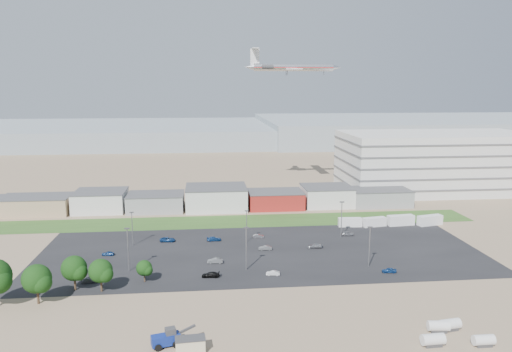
{
  "coord_description": "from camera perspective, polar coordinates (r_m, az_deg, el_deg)",
  "views": [
    {
      "loc": [
        -9.71,
        -109.8,
        44.62
      ],
      "look_at": [
        3.8,
        22.0,
        20.78
      ],
      "focal_mm": 35.0,
      "sensor_mm": 36.0,
      "label": 1
    }
  ],
  "objects": [
    {
      "name": "parked_car_9",
      "position": [
        148.76,
        -10.07,
        -7.16
      ],
      "size": [
        4.67,
        2.53,
        1.24
      ],
      "primitive_type": "imported",
      "rotation": [
        0.0,
        0.0,
        1.46
      ],
      "color": "navy",
      "rests_on": "ground"
    },
    {
      "name": "airliner",
      "position": [
        218.55,
        4.3,
        12.3
      ],
      "size": [
        41.95,
        28.83,
        12.31
      ],
      "primitive_type": null,
      "rotation": [
        0.0,
        0.0,
        -0.01
      ],
      "color": "silver"
    },
    {
      "name": "lightpole_front_r",
      "position": [
        128.82,
        12.83,
        -7.89
      ],
      "size": [
        1.22,
        0.51,
        10.35
      ],
      "primitive_type": null,
      "color": "slate",
      "rests_on": "ground"
    },
    {
      "name": "parked_car_4",
      "position": [
        129.84,
        -4.7,
        -9.63
      ],
      "size": [
        4.09,
        1.74,
        1.31
      ],
      "primitive_type": "imported",
      "rotation": [
        0.0,
        0.0,
        -1.66
      ],
      "color": "#595B5E",
      "rests_on": "ground"
    },
    {
      "name": "tree_mid",
      "position": [
        119.03,
        -20.06,
        -10.15
      ],
      "size": [
        5.97,
        5.97,
        8.96
      ],
      "primitive_type": null,
      "color": "black",
      "rests_on": "ground"
    },
    {
      "name": "parked_car_8",
      "position": [
        154.59,
        10.44,
        -6.5
      ],
      "size": [
        3.95,
        1.98,
        1.29
      ],
      "primitive_type": "imported",
      "rotation": [
        0.0,
        0.0,
        1.45
      ],
      "color": "#A5A5AA",
      "rests_on": "ground"
    },
    {
      "name": "hills_backdrop",
      "position": [
        429.57,
        0.82,
        4.84
      ],
      "size": [
        700.0,
        200.0,
        9.0
      ],
      "primitive_type": null,
      "color": "gray",
      "rests_on": "ground"
    },
    {
      "name": "telehandler",
      "position": [
        92.29,
        -10.29,
        -17.73
      ],
      "size": [
        8.31,
        4.69,
        3.29
      ],
      "primitive_type": null,
      "rotation": [
        0.0,
        0.0,
        0.28
      ],
      "color": "navy",
      "rests_on": "ground"
    },
    {
      "name": "parked_car_12",
      "position": [
        141.76,
        6.73,
        -7.96
      ],
      "size": [
        4.25,
        1.94,
        1.21
      ],
      "primitive_type": "imported",
      "rotation": [
        0.0,
        0.0,
        -1.63
      ],
      "color": "#A5A5AA",
      "rests_on": "ground"
    },
    {
      "name": "box_trailer_d",
      "position": [
        172.96,
        19.25,
        -4.79
      ],
      "size": [
        8.82,
        4.62,
        3.16
      ],
      "primitive_type": null,
      "rotation": [
        0.0,
        0.0,
        0.25
      ],
      "color": "silver",
      "rests_on": "ground"
    },
    {
      "name": "lightpole_back_r",
      "position": [
        151.27,
        9.74,
        -4.93
      ],
      "size": [
        1.3,
        0.54,
        11.02
      ],
      "primitive_type": null,
      "color": "slate",
      "rests_on": "ground"
    },
    {
      "name": "storage_tank_sw",
      "position": [
        96.44,
        19.56,
        -17.18
      ],
      "size": [
        4.09,
        2.17,
        2.4
      ],
      "primitive_type": null,
      "rotation": [
        0.0,
        0.0,
        0.04
      ],
      "color": "silver",
      "rests_on": "ground"
    },
    {
      "name": "lightpole_back_l",
      "position": [
        146.33,
        -13.96,
        -5.87
      ],
      "size": [
        1.15,
        0.48,
        9.75
      ],
      "primitive_type": null,
      "color": "slate",
      "rests_on": "ground"
    },
    {
      "name": "parked_car_10",
      "position": [
        123.54,
        -18.44,
        -11.24
      ],
      "size": [
        4.07,
        2.04,
        1.14
      ],
      "primitive_type": "imported",
      "rotation": [
        0.0,
        0.0,
        1.69
      ],
      "color": "#595B5E",
      "rests_on": "ground"
    },
    {
      "name": "parked_car_6",
      "position": [
        147.74,
        -4.82,
        -7.17
      ],
      "size": [
        4.23,
        1.79,
        1.22
      ],
      "primitive_type": "imported",
      "rotation": [
        0.0,
        0.0,
        1.59
      ],
      "color": "navy",
      "rests_on": "ground"
    },
    {
      "name": "ground",
      "position": [
        118.92,
        -0.76,
        -11.84
      ],
      "size": [
        700.0,
        700.0,
        0.0
      ],
      "primitive_type": "plane",
      "color": "#877055",
      "rests_on": "ground"
    },
    {
      "name": "lightpole_front_m",
      "position": [
        123.35,
        -1.13,
        -8.31
      ],
      "size": [
        1.29,
        0.54,
        10.93
      ],
      "primitive_type": null,
      "color": "slate",
      "rests_on": "ground"
    },
    {
      "name": "tree_near",
      "position": [
        119.83,
        -12.66,
        -10.41
      ],
      "size": [
        3.93,
        3.93,
        5.9
      ],
      "primitive_type": null,
      "color": "black",
      "rests_on": "ground"
    },
    {
      "name": "storage_tank_ne",
      "position": [
        102.94,
        21.27,
        -15.5
      ],
      "size": [
        4.16,
        2.51,
        2.35
      ],
      "primitive_type": null,
      "rotation": [
        0.0,
        0.0,
        0.15
      ],
      "color": "silver",
      "rests_on": "ground"
    },
    {
      "name": "parked_car_11",
      "position": [
        150.09,
        0.28,
        -6.88
      ],
      "size": [
        3.37,
        1.41,
        1.08
      ],
      "primitive_type": "imported",
      "rotation": [
        0.0,
        0.0,
        1.49
      ],
      "color": "#A5A5AA",
      "rests_on": "ground"
    },
    {
      "name": "parked_car_3",
      "position": [
        121.04,
        -5.2,
        -11.16
      ],
      "size": [
        4.39,
        2.07,
        1.24
      ],
      "primitive_type": "imported",
      "rotation": [
        0.0,
        0.0,
        -1.65
      ],
      "color": "black",
      "rests_on": "ground"
    },
    {
      "name": "storage_tank_se",
      "position": [
        99.64,
        24.56,
        -16.67
      ],
      "size": [
        3.69,
        1.85,
        2.21
      ],
      "primitive_type": null,
      "rotation": [
        0.0,
        0.0,
        -0.0
      ],
      "color": "silver",
      "rests_on": "ground"
    },
    {
      "name": "lightpole_back_m",
      "position": [
        145.07,
        -1.08,
        -5.77
      ],
      "size": [
        1.11,
        0.46,
        9.41
      ],
      "primitive_type": null,
      "color": "slate",
      "rests_on": "ground"
    },
    {
      "name": "portable_shed",
      "position": [
        90.18,
        -7.51,
        -18.6
      ],
      "size": [
        5.34,
        3.05,
        2.6
      ],
      "primitive_type": null,
      "rotation": [
        0.0,
        0.0,
        0.07
      ],
      "color": "beige",
      "rests_on": "ground"
    },
    {
      "name": "box_trailer_c",
      "position": [
        169.81,
        16.21,
        -4.88
      ],
      "size": [
        8.96,
        3.68,
        3.26
      ],
      "primitive_type": null,
      "rotation": [
        0.0,
        0.0,
        0.11
      ],
      "color": "silver",
      "rests_on": "ground"
    },
    {
      "name": "tree_left",
      "position": [
        114.7,
        -23.76,
        -11.01
      ],
      "size": [
        6.42,
        6.42,
        9.64
      ],
      "primitive_type": null,
      "color": "black",
      "rests_on": "ground"
    },
    {
      "name": "parked_car_5",
      "position": [
        140.79,
        -16.56,
        -8.48
      ],
      "size": [
        3.38,
        1.71,
        1.1
      ],
      "primitive_type": "imported",
      "rotation": [
        0.0,
        0.0,
        -1.7
      ],
      "color": "navy",
      "rests_on": "ground"
    },
    {
      "name": "parking_lot",
      "position": [
        138.04,
        0.59,
        -8.66
      ],
      "size": [
        120.0,
        50.0,
        0.01
      ],
      "primitive_type": "cube",
      "color": "black",
      "rests_on": "ground"
    },
    {
      "name": "grass_strip",
      "position": [
        168.12,
        -2.34,
        -5.19
      ],
      "size": [
        160.0,
        16.0,
        0.02
      ],
      "primitive_type": "cube",
      "color": "#315720",
      "rests_on": "ground"
    },
    {
      "name": "lightpole_front_l",
      "position": [
        126.57,
        -14.42,
        -8.16
      ],
      "size": [
        1.28,
        0.53,
        10.91
      ],
      "primitive_type": null,
      "color": "slate",
      "rests_on": "ground"
    },
    {
      "name": "parked_car_13",
      "position": [
        121.76,
        1.95,
        -11.03
      ],
      "size": [
        3.45,
        1.59,
        1.1
      ],
      "primitive_type": "imported",
      "rotation": [
        0.0,
        0.0,
        -1.71
      ],
      "color": "silver",
      "rests_on": "ground"
    },
    {
      "name": "parked_car_2",
      "position": [
        127.46,
        14.97,
        -10.37
      ],
      "size": [
        3.63,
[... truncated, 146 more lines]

